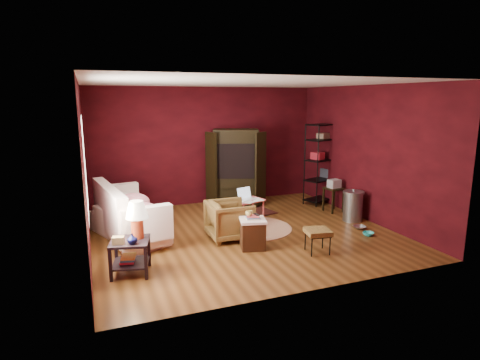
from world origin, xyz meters
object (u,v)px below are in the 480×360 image
object	(u,v)px
laptop_desk	(248,202)
wire_shelving	(323,160)
sofa	(128,218)
tv_armoire	(236,166)
side_table	(133,230)
armchair	(230,218)
hamper	(253,233)

from	to	relation	value
laptop_desk	wire_shelving	xyz separation A→B (m)	(2.36, 0.96, 0.61)
sofa	tv_armoire	size ratio (longest dim) A/B	1.03
wire_shelving	laptop_desk	bearing A→B (deg)	-178.41
laptop_desk	tv_armoire	bearing A→B (deg)	62.01
side_table	tv_armoire	xyz separation A→B (m)	(2.74, 3.09, 0.30)
side_table	laptop_desk	xyz separation A→B (m)	(2.43, 1.55, -0.18)
armchair	side_table	xyz separation A→B (m)	(-1.79, -0.87, 0.26)
side_table	laptop_desk	world-z (taller)	side_table
hamper	sofa	bearing A→B (deg)	145.33
sofa	laptop_desk	bearing A→B (deg)	-113.34
hamper	laptop_desk	world-z (taller)	laptop_desk
side_table	wire_shelving	distance (m)	5.42
armchair	side_table	bearing A→B (deg)	116.11
wire_shelving	tv_armoire	bearing A→B (deg)	143.64
sofa	side_table	xyz separation A→B (m)	(-0.07, -1.60, 0.28)
hamper	wire_shelving	xyz separation A→B (m)	(2.79, 2.24, 0.79)
side_table	laptop_desk	distance (m)	2.89
laptop_desk	armchair	bearing A→B (deg)	-149.89
hamper	tv_armoire	xyz separation A→B (m)	(0.74, 2.82, 0.68)
armchair	wire_shelving	distance (m)	3.48
sofa	tv_armoire	world-z (taller)	tv_armoire
side_table	tv_armoire	bearing A→B (deg)	48.40
sofa	wire_shelving	world-z (taller)	wire_shelving
armchair	side_table	distance (m)	2.01
side_table	laptop_desk	size ratio (longest dim) A/B	1.45
sofa	laptop_desk	xyz separation A→B (m)	(2.36, -0.06, 0.09)
armchair	tv_armoire	bearing A→B (deg)	-22.91
side_table	hamper	world-z (taller)	side_table
hamper	wire_shelving	bearing A→B (deg)	38.73
laptop_desk	wire_shelving	world-z (taller)	wire_shelving
hamper	wire_shelving	distance (m)	3.66
armchair	sofa	bearing A→B (deg)	67.23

